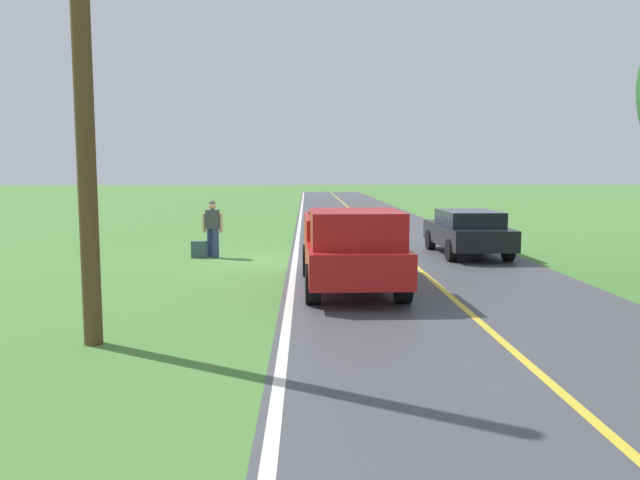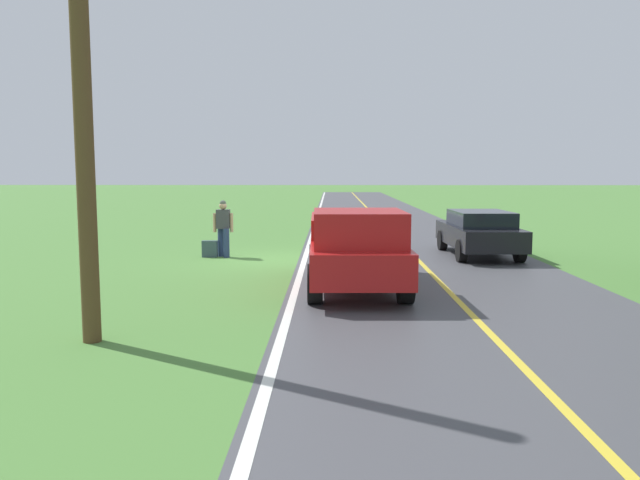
{
  "view_description": "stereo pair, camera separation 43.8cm",
  "coord_description": "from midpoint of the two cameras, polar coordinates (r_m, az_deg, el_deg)",
  "views": [
    {
      "loc": [
        -1.29,
        18.33,
        2.63
      ],
      "look_at": [
        -1.53,
        7.18,
        1.39
      ],
      "focal_mm": 34.94,
      "sensor_mm": 36.0,
      "label": 1
    },
    {
      "loc": [
        -1.73,
        18.33,
        2.63
      ],
      "look_at": [
        -1.53,
        7.18,
        1.39
      ],
      "focal_mm": 34.94,
      "sensor_mm": 36.0,
      "label": 2
    }
  ],
  "objects": [
    {
      "name": "ground_plane",
      "position": [
        18.58,
        -5.89,
        -1.84
      ],
      "size": [
        200.0,
        200.0,
        0.0
      ],
      "primitive_type": "plane",
      "color": "#4C7F38"
    },
    {
      "name": "lane_edge_line",
      "position": [
        18.53,
        -2.98,
        -1.82
      ],
      "size": [
        0.16,
        117.6,
        0.0
      ],
      "primitive_type": "cube",
      "color": "silver",
      "rests_on": "ground"
    },
    {
      "name": "lane_centre_line",
      "position": [
        18.73,
        7.41,
        -1.77
      ],
      "size": [
        0.14,
        117.6,
        0.0
      ],
      "primitive_type": "cube",
      "color": "gold",
      "rests_on": "ground"
    },
    {
      "name": "utility_pole_roadside",
      "position": [
        10.04,
        -22.05,
        12.52
      ],
      "size": [
        0.28,
        0.28,
        7.58
      ],
      "primitive_type": "cylinder",
      "color": "brown",
      "rests_on": "ground"
    },
    {
      "name": "suitcase_carried",
      "position": [
        19.33,
        -11.66,
        -0.86
      ],
      "size": [
        0.46,
        0.2,
        0.51
      ],
      "primitive_type": "cube",
      "rotation": [
        0.0,
        0.0,
        1.56
      ],
      "color": "#384C56",
      "rests_on": "ground"
    },
    {
      "name": "pickup_truck_passing",
      "position": [
        13.76,
        1.99,
        -0.61
      ],
      "size": [
        2.19,
        5.44,
        1.82
      ],
      "color": "#B21919",
      "rests_on": "ground"
    },
    {
      "name": "hitchhiker_walking",
      "position": [
        19.26,
        -10.44,
        1.32
      ],
      "size": [
        0.62,
        0.51,
        1.75
      ],
      "color": "navy",
      "rests_on": "ground"
    },
    {
      "name": "road_surface",
      "position": [
        18.73,
        7.41,
        -1.78
      ],
      "size": [
        7.12,
        120.0,
        0.0
      ],
      "primitive_type": "cube",
      "color": "#47474C",
      "rests_on": "ground"
    },
    {
      "name": "sedan_near_oncoming",
      "position": [
        19.98,
        12.74,
        0.79
      ],
      "size": [
        2.0,
        4.43,
        1.41
      ],
      "color": "black",
      "rests_on": "ground"
    }
  ]
}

